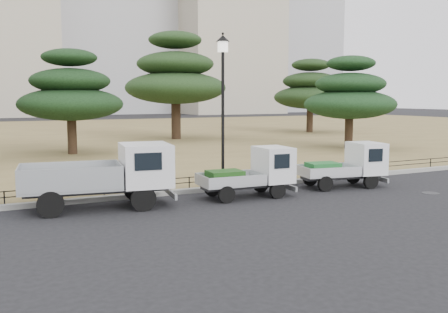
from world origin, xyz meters
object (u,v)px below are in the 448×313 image
truck_kei_front (253,173)px  truck_kei_rear (348,165)px  truck_large (107,173)px  street_lamp (223,84)px

truck_kei_front → truck_kei_rear: 4.10m
truck_large → truck_kei_front: bearing=2.1°
truck_large → street_lamp: size_ratio=0.85×
truck_kei_front → truck_large: bearing=177.4°
truck_kei_front → truck_kei_rear: size_ratio=0.96×
truck_kei_front → truck_kei_rear: (4.10, 0.05, -0.00)m
truck_large → street_lamp: bearing=24.5°
truck_kei_rear → truck_large: bearing=-172.9°
truck_large → truck_kei_rear: bearing=5.1°
truck_kei_rear → street_lamp: bearing=167.2°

